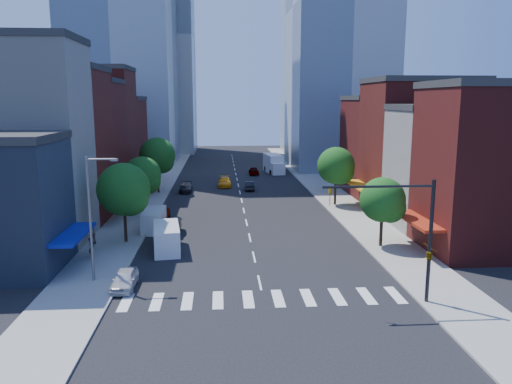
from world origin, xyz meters
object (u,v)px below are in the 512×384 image
(parked_car_third, at_px, (159,215))
(box_truck, at_px, (274,164))
(parked_car_front, at_px, (125,279))
(parked_car_rear, at_px, (186,188))
(cargo_van_far, at_px, (154,220))
(parked_car_second, at_px, (172,227))
(cargo_van_near, at_px, (167,238))
(pedestrian_near, at_px, (92,248))
(traffic_car_far, at_px, (254,171))
(pedestrian_far, at_px, (91,234))
(traffic_car_oncoming, at_px, (250,186))
(taxi, at_px, (225,182))

(parked_car_third, relative_size, box_truck, 0.58)
(box_truck, bearing_deg, parked_car_front, -113.10)
(parked_car_rear, xyz_separation_m, cargo_van_far, (-1.77, -21.38, 0.41))
(cargo_van_far, bearing_deg, parked_car_front, -89.74)
(parked_car_front, relative_size, parked_car_second, 0.91)
(parked_car_front, xyz_separation_m, cargo_van_near, (2.02, 8.67, 0.47))
(parked_car_front, height_order, pedestrian_near, pedestrian_near)
(parked_car_third, height_order, traffic_car_far, traffic_car_far)
(parked_car_rear, height_order, cargo_van_near, cargo_van_near)
(pedestrian_near, bearing_deg, traffic_car_far, -33.82)
(pedestrian_far, bearing_deg, traffic_car_far, 178.34)
(cargo_van_near, distance_m, traffic_car_oncoming, 30.89)
(parked_car_third, xyz_separation_m, traffic_car_oncoming, (11.00, 18.16, -0.03))
(parked_car_rear, distance_m, traffic_car_far, 19.49)
(cargo_van_far, relative_size, pedestrian_far, 2.59)
(parked_car_front, distance_m, box_truck, 57.99)
(parked_car_front, relative_size, parked_car_rear, 0.88)
(parked_car_rear, bearing_deg, traffic_car_oncoming, 5.93)
(parked_car_second, height_order, box_truck, box_truck)
(parked_car_second, height_order, traffic_car_far, same)
(traffic_car_oncoming, xyz_separation_m, box_truck, (5.44, 17.38, 0.91))
(parked_car_front, bearing_deg, parked_car_second, 82.41)
(parked_car_second, height_order, cargo_van_far, cargo_van_far)
(taxi, xyz_separation_m, traffic_car_far, (5.27, 11.83, 0.00))
(parked_car_front, xyz_separation_m, traffic_car_far, (12.65, 53.32, 0.04))
(traffic_car_far, height_order, box_truck, box_truck)
(parked_car_front, bearing_deg, traffic_car_far, 77.09)
(pedestrian_far, bearing_deg, pedestrian_near, 35.21)
(parked_car_third, relative_size, parked_car_rear, 1.10)
(traffic_car_far, bearing_deg, taxi, 65.76)
(cargo_van_far, height_order, taxi, cargo_van_far)
(cargo_van_near, bearing_deg, cargo_van_far, 98.79)
(parked_car_second, xyz_separation_m, cargo_van_far, (-2.00, 1.59, 0.35))
(traffic_car_oncoming, bearing_deg, parked_car_third, 60.24)
(parked_car_third, xyz_separation_m, cargo_van_far, (-0.00, -4.30, 0.38))
(cargo_van_near, bearing_deg, taxi, 73.63)
(taxi, bearing_deg, cargo_van_near, -98.48)
(parked_car_rear, height_order, traffic_car_far, traffic_car_far)
(parked_car_rear, height_order, box_truck, box_truck)
(parked_car_front, xyz_separation_m, cargo_van_far, (-0.00, 15.76, 0.39))
(box_truck, xyz_separation_m, pedestrian_far, (-21.37, -45.02, -0.44))
(box_truck, bearing_deg, pedestrian_far, -122.01)
(parked_car_second, distance_m, parked_car_rear, 22.97)
(parked_car_rear, relative_size, pedestrian_near, 2.50)
(parked_car_second, relative_size, pedestrian_far, 2.22)
(parked_car_rear, height_order, cargo_van_far, cargo_van_far)
(taxi, distance_m, pedestrian_near, 36.62)
(taxi, height_order, pedestrian_near, pedestrian_near)
(parked_car_rear, xyz_separation_m, pedestrian_far, (-6.70, -26.57, 0.47))
(parked_car_front, xyz_separation_m, taxi, (7.38, 41.49, 0.04))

